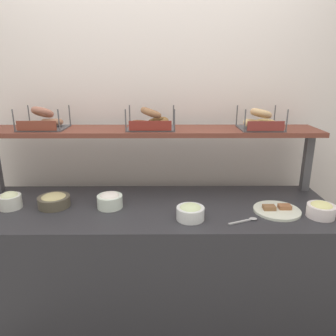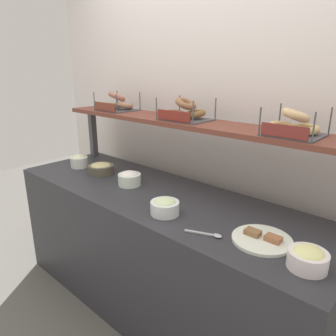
{
  "view_description": "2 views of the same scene",
  "coord_description": "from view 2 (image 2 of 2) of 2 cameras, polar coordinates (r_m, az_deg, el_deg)",
  "views": [
    {
      "loc": [
        0.1,
        -1.79,
        1.65
      ],
      "look_at": [
        0.11,
        0.01,
        1.09
      ],
      "focal_mm": 34.01,
      "sensor_mm": 36.0,
      "label": 1
    },
    {
      "loc": [
        1.29,
        -1.31,
        1.6
      ],
      "look_at": [
        0.01,
        0.09,
        1.0
      ],
      "focal_mm": 33.78,
      "sensor_mm": 36.0,
      "label": 2
    }
  ],
  "objects": [
    {
      "name": "ground_plane",
      "position": [
        2.44,
        -1.72,
        -23.44
      ],
      "size": [
        8.0,
        8.0,
        0.0
      ],
      "primitive_type": "plane",
      "color": "#595651"
    },
    {
      "name": "back_wall",
      "position": [
        2.3,
        7.67,
        7.42
      ],
      "size": [
        3.43,
        0.06,
        2.4
      ],
      "primitive_type": "cube",
      "color": "silver",
      "rests_on": "ground_plane"
    },
    {
      "name": "deli_counter",
      "position": [
        2.18,
        -1.83,
        -15.01
      ],
      "size": [
        2.23,
        0.7,
        0.85
      ],
      "primitive_type": "cube",
      "color": "#2D2D33",
      "rests_on": "ground_plane"
    },
    {
      "name": "shelf_riser_left",
      "position": [
        2.88,
        -13.38,
        6.13
      ],
      "size": [
        0.05,
        0.05,
        0.4
      ],
      "primitive_type": "cube",
      "color": "#4C4C51",
      "rests_on": "deli_counter"
    },
    {
      "name": "upper_shelf",
      "position": [
        2.07,
        3.23,
        8.23
      ],
      "size": [
        2.19,
        0.32,
        0.03
      ],
      "primitive_type": "cube",
      "color": "brown",
      "rests_on": "shelf_riser_left"
    },
    {
      "name": "bowl_potato_salad",
      "position": [
        2.58,
        -15.75,
        1.25
      ],
      "size": [
        0.13,
        0.13,
        0.1
      ],
      "color": "silver",
      "rests_on": "deli_counter"
    },
    {
      "name": "bowl_hummus",
      "position": [
        2.4,
        -11.93,
        -0.02
      ],
      "size": [
        0.19,
        0.19,
        0.08
      ],
      "color": "brown",
      "rests_on": "deli_counter"
    },
    {
      "name": "bowl_cream_cheese",
      "position": [
        2.12,
        -6.96,
        -1.84
      ],
      "size": [
        0.15,
        0.15,
        0.1
      ],
      "color": "white",
      "rests_on": "deli_counter"
    },
    {
      "name": "bowl_scallion_spread",
      "position": [
        1.7,
        -0.57,
        -6.93
      ],
      "size": [
        0.16,
        0.16,
        0.09
      ],
      "color": "white",
      "rests_on": "deli_counter"
    },
    {
      "name": "bowl_egg_salad",
      "position": [
        1.39,
        23.91,
        -14.63
      ],
      "size": [
        0.15,
        0.15,
        0.09
      ],
      "color": "white",
      "rests_on": "deli_counter"
    },
    {
      "name": "serving_plate_white",
      "position": [
        1.53,
        16.59,
        -12.19
      ],
      "size": [
        0.27,
        0.27,
        0.04
      ],
      "color": "white",
      "rests_on": "deli_counter"
    },
    {
      "name": "serving_spoon_near_plate",
      "position": [
        1.52,
        7.42,
        -11.79
      ],
      "size": [
        0.17,
        0.08,
        0.01
      ],
      "color": "#B7B7BC",
      "rests_on": "deli_counter"
    },
    {
      "name": "bagel_basket_everything",
      "position": [
        2.55,
        -9.24,
        11.32
      ],
      "size": [
        0.29,
        0.24,
        0.16
      ],
      "color": "#4C4C51",
      "rests_on": "upper_shelf"
    },
    {
      "name": "bagel_basket_cinnamon_raisin",
      "position": [
        2.05,
        3.1,
        9.97
      ],
      "size": [
        0.31,
        0.26,
        0.15
      ],
      "color": "#4C4C51",
      "rests_on": "upper_shelf"
    },
    {
      "name": "bagel_basket_plain",
      "position": [
        1.69,
        21.75,
        7.02
      ],
      "size": [
        0.28,
        0.26,
        0.14
      ],
      "color": "#4C4C51",
      "rests_on": "upper_shelf"
    }
  ]
}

